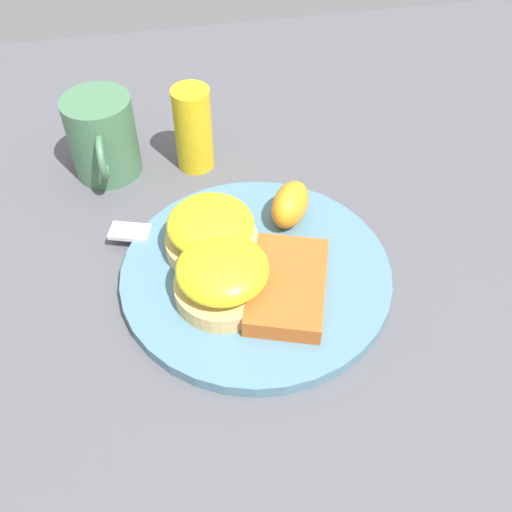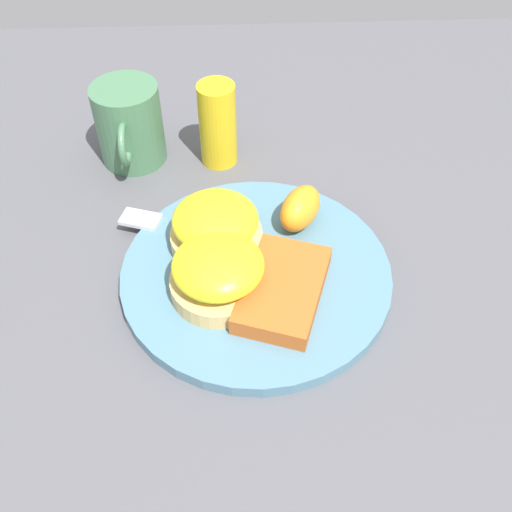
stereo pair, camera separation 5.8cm
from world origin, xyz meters
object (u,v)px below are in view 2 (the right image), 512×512
object	(u,v)px
sandwich_benedict_right	(218,273)
fork	(199,231)
orange_wedge	(300,208)
sandwich_benedict_left	(216,227)
condiment_bottle	(218,125)
cup	(129,125)
hashbrown_patty	(283,289)

from	to	relation	value
sandwich_benedict_right	fork	bearing A→B (deg)	-165.22
orange_wedge	fork	bearing A→B (deg)	-85.19
fork	sandwich_benedict_left	bearing A→B (deg)	43.85
sandwich_benedict_right	orange_wedge	xyz separation A→B (m)	(-0.09, 0.09, -0.00)
sandwich_benedict_right	condiment_bottle	bearing A→B (deg)	179.96
sandwich_benedict_right	condiment_bottle	size ratio (longest dim) A/B	0.91
condiment_bottle	sandwich_benedict_left	bearing A→B (deg)	-0.94
fork	cup	world-z (taller)	cup
hashbrown_patty	fork	distance (m)	0.12
cup	condiment_bottle	world-z (taller)	condiment_bottle
sandwich_benedict_right	fork	world-z (taller)	sandwich_benedict_right
fork	cup	xyz separation A→B (m)	(-0.15, -0.08, 0.03)
hashbrown_patty	orange_wedge	xyz separation A→B (m)	(-0.10, 0.03, 0.01)
condiment_bottle	sandwich_benedict_right	bearing A→B (deg)	-0.04
sandwich_benedict_right	hashbrown_patty	xyz separation A→B (m)	(0.01, 0.06, -0.02)
orange_wedge	cup	xyz separation A→B (m)	(-0.14, -0.19, 0.01)
sandwich_benedict_left	hashbrown_patty	world-z (taller)	sandwich_benedict_left
orange_wedge	condiment_bottle	bearing A→B (deg)	-147.03
hashbrown_patty	condiment_bottle	world-z (taller)	condiment_bottle
orange_wedge	cup	world-z (taller)	cup
sandwich_benedict_left	cup	distance (m)	0.20
sandwich_benedict_left	orange_wedge	size ratio (longest dim) A/B	1.57
sandwich_benedict_left	fork	world-z (taller)	sandwich_benedict_left
hashbrown_patty	fork	xyz separation A→B (m)	(-0.09, -0.08, -0.01)
hashbrown_patty	orange_wedge	world-z (taller)	orange_wedge
sandwich_benedict_right	fork	size ratio (longest dim) A/B	0.47
orange_wedge	condiment_bottle	xyz separation A→B (m)	(-0.13, -0.09, 0.02)
hashbrown_patty	fork	size ratio (longest dim) A/B	0.58
hashbrown_patty	condiment_bottle	distance (m)	0.24
orange_wedge	sandwich_benedict_right	bearing A→B (deg)	-43.83
hashbrown_patty	fork	world-z (taller)	hashbrown_patty
orange_wedge	fork	xyz separation A→B (m)	(0.01, -0.11, -0.02)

